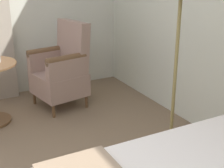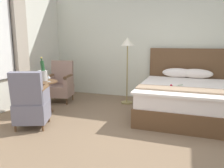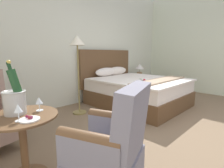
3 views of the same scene
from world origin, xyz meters
The scene contains 11 objects.
ground_plane centered at (0.00, 0.00, 0.00)m, with size 7.62×7.62×0.00m, color #7A6249.
wall_headboard_side centered at (0.00, 2.70, 1.56)m, with size 6.24×0.12×3.12m.
bed centered at (0.60, 1.55, 0.36)m, with size 1.82×2.16×1.33m.
floor_lamp_brass centered at (-0.76, 1.96, 1.30)m, with size 0.32×0.32×1.58m.
side_table_round centered at (-2.28, 0.71, 0.40)m, with size 0.66×0.66×0.67m.
champagne_bucket centered at (-2.29, 0.79, 0.81)m, with size 0.21×0.21×0.51m.
wine_glass_near_bucket centered at (-2.34, 0.57, 0.77)m, with size 0.07×0.07×0.15m.
wine_glass_near_edge centered at (-2.10, 0.72, 0.76)m, with size 0.07×0.07×0.14m.
snack_plate centered at (-2.27, 0.53, 0.68)m, with size 0.17×0.17×0.04m.
armchair_by_window centered at (-2.38, 1.58, 0.45)m, with size 0.66×0.66×1.02m.
armchair_facing_bed centered at (-1.91, -0.09, 0.43)m, with size 0.68×0.70×1.01m.
Camera 2 is at (0.60, -3.06, 1.48)m, focal length 35.00 mm.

